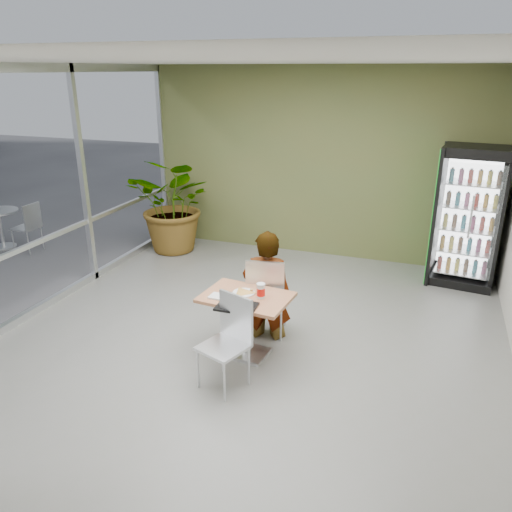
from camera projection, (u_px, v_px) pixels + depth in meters
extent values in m
plane|color=slate|center=(244.00, 347.00, 5.97)|extent=(7.00, 7.00, 0.00)
cube|color=#AB7149|center=(246.00, 297.00, 5.57)|extent=(1.03, 0.77, 0.04)
cylinder|color=silver|center=(246.00, 327.00, 5.70)|extent=(0.10, 0.10, 0.71)
cube|color=silver|center=(247.00, 352.00, 5.82)|extent=(0.52, 0.43, 0.04)
cube|color=silver|center=(268.00, 297.00, 6.15)|extent=(0.52, 0.52, 0.03)
cube|color=silver|center=(265.00, 283.00, 5.85)|extent=(0.46, 0.10, 0.55)
cylinder|color=silver|center=(285.00, 309.00, 6.38)|extent=(0.03, 0.03, 0.49)
cylinder|color=silver|center=(255.00, 306.00, 6.45)|extent=(0.03, 0.03, 0.49)
cylinder|color=silver|center=(281.00, 323.00, 6.02)|extent=(0.03, 0.03, 0.49)
cylinder|color=silver|center=(249.00, 320.00, 6.09)|extent=(0.03, 0.03, 0.49)
cube|color=silver|center=(223.00, 347.00, 5.08)|extent=(0.55, 0.55, 0.03)
cube|color=silver|center=(236.00, 317.00, 5.14)|extent=(0.42, 0.18, 0.52)
cylinder|color=silver|center=(198.00, 368.00, 5.14)|extent=(0.02, 0.02, 0.46)
cylinder|color=silver|center=(224.00, 382.00, 4.92)|extent=(0.02, 0.02, 0.46)
cylinder|color=silver|center=(223.00, 353.00, 5.41)|extent=(0.02, 0.02, 0.46)
cylinder|color=silver|center=(249.00, 365.00, 5.19)|extent=(0.02, 0.02, 0.46)
imported|color=black|center=(267.00, 296.00, 6.09)|extent=(0.66, 0.48, 1.65)
cylinder|color=silver|center=(244.00, 293.00, 5.62)|extent=(0.25, 0.25, 0.01)
cylinder|color=silver|center=(261.00, 291.00, 5.49)|extent=(0.09, 0.09, 0.16)
cylinder|color=red|center=(261.00, 292.00, 5.49)|extent=(0.09, 0.09, 0.09)
cylinder|color=silver|center=(261.00, 284.00, 5.46)|extent=(0.10, 0.10, 0.01)
cube|color=silver|center=(217.00, 296.00, 5.53)|extent=(0.17, 0.17, 0.02)
cube|color=black|center=(237.00, 307.00, 5.29)|extent=(0.43, 0.32, 0.02)
cube|color=black|center=(469.00, 217.00, 7.45)|extent=(1.02, 0.84, 2.09)
cube|color=green|center=(435.00, 214.00, 7.60)|extent=(0.10, 0.71, 2.05)
cube|color=white|center=(470.00, 222.00, 7.13)|extent=(0.75, 0.10, 1.67)
imported|color=#285B24|center=(176.00, 205.00, 8.86)|extent=(1.63, 1.44, 1.72)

